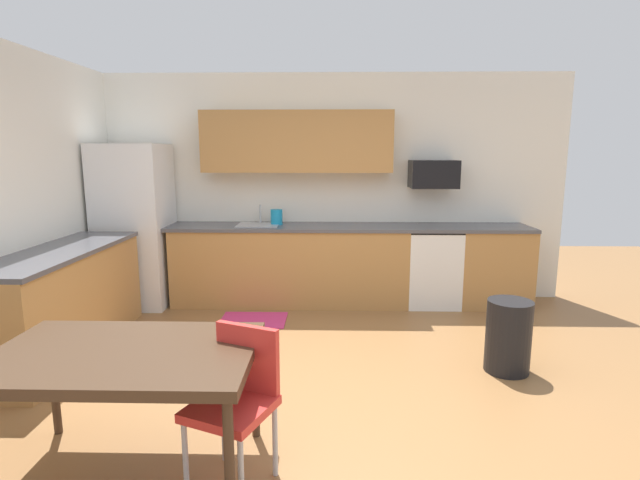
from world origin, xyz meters
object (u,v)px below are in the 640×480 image
Objects in this scene: oven_range at (431,266)px; microwave at (433,174)px; dining_table at (124,360)px; chair_near_table at (237,393)px; trash_bin at (508,336)px; kettle at (277,218)px; refrigerator at (135,226)px.

oven_range is 1.08m from microwave.
chair_near_table reaches higher than dining_table.
microwave is 0.39× the size of dining_table.
oven_range is 1.84m from trash_bin.
kettle is at bearing -178.43° from microwave.
microwave is (0.00, 0.10, 1.08)m from oven_range.
refrigerator is 2.06× the size of oven_range.
microwave is 3.85m from chair_near_table.
microwave is at bearing 1.57° from kettle.
microwave is 0.90× the size of trash_bin.
chair_near_table is 2.41m from trash_bin.
oven_range reaches higher than dining_table.
trash_bin is (0.27, -1.82, -0.16)m from oven_range.
kettle reaches higher than trash_bin.
refrigerator is 3.12× the size of trash_bin.
oven_range is 3.63m from chair_near_table.
trash_bin is at bearing -24.93° from refrigerator.
microwave is (3.46, 0.18, 0.59)m from refrigerator.
dining_table is at bearing -124.92° from microwave.
refrigerator reaches higher than microwave.
microwave is at bearing 55.08° from dining_table.
refrigerator is 9.37× the size of kettle.
oven_range is at bearing -1.57° from kettle.
refrigerator is 1.64m from kettle.
oven_range reaches higher than trash_bin.
oven_range is at bearing 98.42° from trash_bin.
microwave reaches higher than trash_bin.
oven_range is 3.94m from dining_table.
microwave is at bearing 97.99° from trash_bin.
refrigerator is 3.52m from microwave.
kettle is at bearing 4.54° from refrigerator.
trash_bin is at bearing 28.19° from dining_table.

